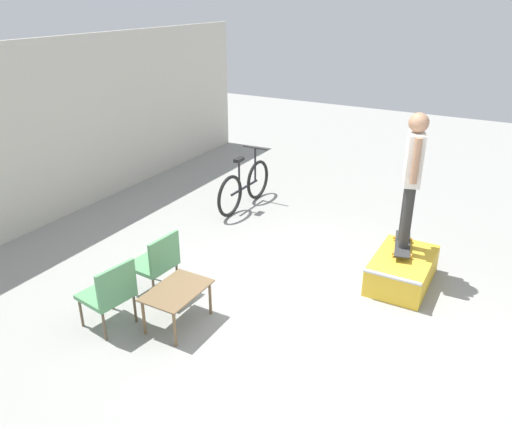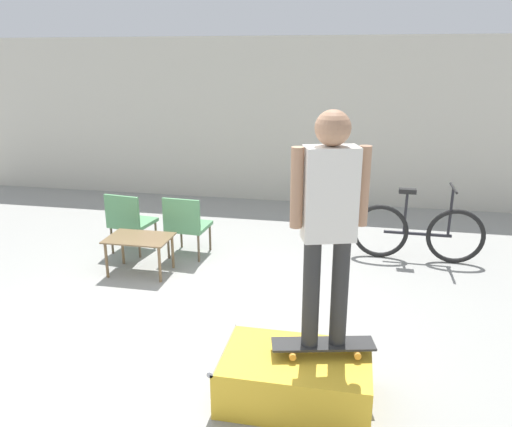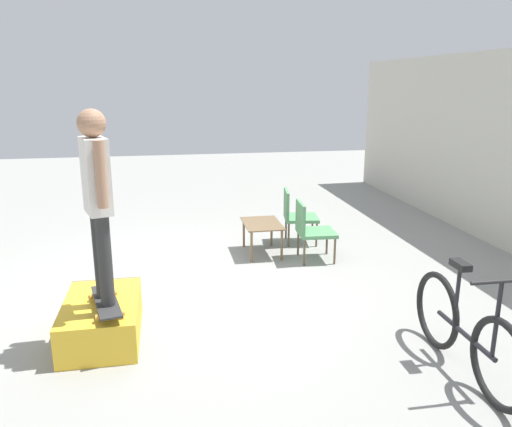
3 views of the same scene
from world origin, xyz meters
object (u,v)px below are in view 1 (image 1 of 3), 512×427
Objects in this scene: skateboard_on_ramp at (403,244)px; patio_chair_right at (157,261)px; coffee_table at (177,294)px; bicycle at (245,186)px; patio_chair_left at (110,292)px; skate_ramp_box at (402,270)px; person_skater at (413,169)px.

patio_chair_right reaches higher than skateboard_on_ramp.
bicycle is (3.47, 1.12, -0.02)m from coffee_table.
coffee_table is 0.76m from patio_chair_left.
bicycle is (1.04, 3.13, -0.08)m from skateboard_on_ramp.
skateboard_on_ramp reaches higher than coffee_table.
patio_chair_right is (-1.82, 2.71, 0.29)m from skate_ramp_box.
skate_ramp_box is 3.80m from patio_chair_left.
skateboard_on_ramp is at bearing -39.48° from coffee_table.
skate_ramp_box is at bearing -110.09° from bicycle.
person_skater is 3.35m from coffee_table.
skate_ramp_box is 3.45m from bicycle.
skateboard_on_ramp is 0.48× the size of bicycle.
skateboard_on_ramp is 1.08m from person_skater.
skate_ramp_box is at bearing -176.35° from person_skater.
person_skater is 3.49m from patio_chair_right.
coffee_table is at bearing 61.14° from patio_chair_right.
patio_chair_left is 0.83m from patio_chair_right.
coffee_table is at bearing 123.28° from person_skater.
person_skater is (-0.00, -0.00, 1.08)m from skateboard_on_ramp.
patio_chair_left is (-0.42, 0.63, 0.07)m from coffee_table.
person_skater reaches higher than skate_ramp_box.
coffee_table is (-2.43, 2.00, -1.15)m from person_skater.
patio_chair_right reaches higher than coffee_table.
patio_chair_left reaches higher than coffee_table.
person_skater is at bearing -39.48° from coffee_table.
bicycle reaches higher than patio_chair_right.
person_skater is 4.03m from patio_chair_left.
bicycle reaches higher than patio_chair_left.
coffee_table reaches higher than skate_ramp_box.
skateboard_on_ramp reaches higher than skate_ramp_box.
coffee_table is 0.92× the size of patio_chair_right.
patio_chair_right is (0.40, 0.63, 0.07)m from coffee_table.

